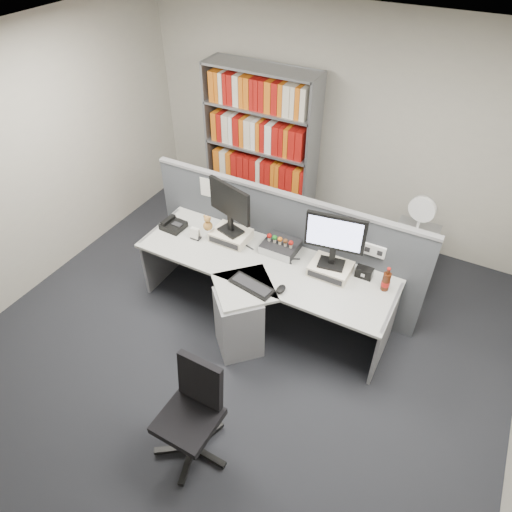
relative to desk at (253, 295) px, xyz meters
The scene contains 21 objects.
ground 0.75m from the desk, 90.00° to the right, with size 5.50×5.50×0.00m, color #232529.
room_shell 1.46m from the desk, 90.00° to the right, with size 5.04×5.54×2.72m.
partition 0.68m from the desk, 89.59° to the left, with size 3.00×0.08×1.27m.
desk is the anchor object (origin of this frame).
monitor_riser_left 0.68m from the desk, 141.04° to the left, with size 0.38×0.31×0.10m.
monitor_riser_right 0.80m from the desk, 31.30° to the left, with size 0.38×0.31×0.10m.
monitor_left 0.92m from the desk, 140.88° to the left, with size 0.53×0.23×0.55m.
monitor_right 1.01m from the desk, 31.44° to the left, with size 0.55×0.21×0.56m.
desktop_pc 0.56m from the desk, 82.64° to the left, with size 0.35×0.31×0.09m.
figurines 0.61m from the desk, 82.38° to the left, with size 0.29×0.05×0.09m.
keyboard 0.32m from the desk, 66.78° to the right, with size 0.46×0.24×0.03m.
mouse 0.44m from the desk, 11.51° to the right, with size 0.08×0.12×0.05m, color black.
desk_phone 1.19m from the desk, 167.02° to the left, with size 0.24×0.22×0.10m.
desk_calendar 0.89m from the desk, 164.67° to the left, with size 0.11×0.08×0.13m.
plush_toy 0.87m from the desk, 156.85° to the left, with size 0.10×0.10×0.17m.
speaker 1.09m from the desk, 27.36° to the left, with size 0.16×0.09×0.11m, color black.
cola_bottle 1.27m from the desk, 19.51° to the left, with size 0.08×0.08×0.25m.
shelving_unit 2.12m from the desk, 115.96° to the left, with size 1.41×0.40×2.00m.
filing_cabinet 1.85m from the desk, 49.39° to the left, with size 0.45×0.61×0.70m.
desk_fan 1.92m from the desk, 49.38° to the left, with size 0.28×0.17×0.47m.
office_chair 1.37m from the desk, 81.27° to the right, with size 0.58×0.61×0.92m.
Camera 1 is at (1.57, -2.26, 3.70)m, focal length 32.59 mm.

